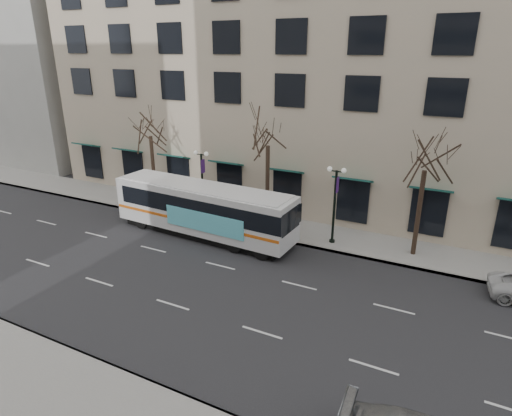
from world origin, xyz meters
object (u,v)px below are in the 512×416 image
Objects in this scene: tree_far_left at (149,124)px; tree_far_right at (427,154)px; lamp_post_left at (202,181)px; lamp_post_right at (335,202)px; tree_far_mid at (268,132)px; city_bus at (204,209)px.

tree_far_right is (20.00, 0.00, -0.28)m from tree_far_left.
lamp_post_left is 10.00m from lamp_post_right.
tree_far_left is 20.00m from tree_far_right.
tree_far_mid is 1.06× the size of tree_far_right.
tree_far_left is at bearing 158.18° from city_bus.
tree_far_left is 0.98× the size of tree_far_mid.
city_bus is at bearing -166.63° from tree_far_right.
lamp_post_right is (-4.99, -0.60, -3.48)m from tree_far_right.
tree_far_left is 6.29m from lamp_post_left.
tree_far_mid is 1.64× the size of lamp_post_right.
tree_far_right is at bearing 2.29° from lamp_post_left.
tree_far_right is 1.55× the size of lamp_post_right.
lamp_post_left is 3.26m from city_bus.
tree_far_right is 6.11m from lamp_post_right.
tree_far_right is at bearing 0.00° from tree_far_left.
tree_far_right is at bearing 6.85° from lamp_post_right.
tree_far_right is 1.55× the size of lamp_post_left.
tree_far_right is 14.31m from city_bus.
tree_far_mid is 0.64× the size of city_bus.
tree_far_left is 0.63× the size of city_bus.
tree_far_left reaches higher than lamp_post_right.
city_bus is at bearing -135.71° from tree_far_mid.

